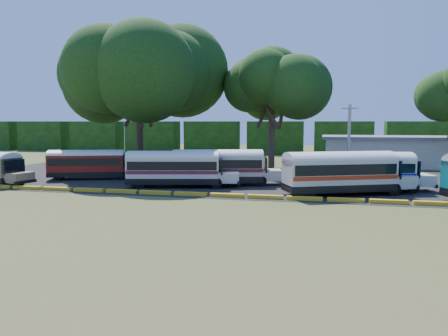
% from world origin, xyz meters
% --- Properties ---
extents(ground, '(160.00, 160.00, 0.00)m').
position_xyz_m(ground, '(0.00, 0.00, 0.00)').
color(ground, '#34531B').
rests_on(ground, ground).
extents(asphalt_strip, '(64.00, 24.00, 0.02)m').
position_xyz_m(asphalt_strip, '(1.00, 12.00, 0.01)').
color(asphalt_strip, black).
rests_on(asphalt_strip, ground).
extents(curb, '(53.70, 0.45, 0.30)m').
position_xyz_m(curb, '(-0.00, 1.00, 0.15)').
color(curb, gold).
rests_on(curb, ground).
extents(terminal_building, '(19.00, 9.00, 4.00)m').
position_xyz_m(terminal_building, '(18.00, 30.00, 2.03)').
color(terminal_building, beige).
rests_on(terminal_building, ground).
extents(treeline_backdrop, '(130.00, 4.00, 6.00)m').
position_xyz_m(treeline_backdrop, '(0.00, 48.00, 3.00)').
color(treeline_backdrop, black).
rests_on(treeline_backdrop, ground).
extents(bus_red, '(9.51, 5.14, 3.05)m').
position_xyz_m(bus_red, '(-14.77, 8.43, 1.75)').
color(bus_red, black).
rests_on(bus_red, ground).
extents(bus_cream_west, '(10.38, 4.64, 3.32)m').
position_xyz_m(bus_cream_west, '(-4.19, 5.18, 1.87)').
color(bus_cream_west, black).
rests_on(bus_cream_west, ground).
extents(bus_cream_east, '(10.49, 5.00, 3.35)m').
position_xyz_m(bus_cream_east, '(-0.59, 7.39, 1.89)').
color(bus_cream_east, black).
rests_on(bus_cream_east, ground).
extents(bus_white_red, '(10.95, 6.80, 3.55)m').
position_xyz_m(bus_white_red, '(10.28, 4.08, 2.01)').
color(bus_white_red, black).
rests_on(bus_white_red, ground).
extents(bus_white_blue, '(10.56, 5.09, 3.37)m').
position_xyz_m(bus_white_blue, '(12.20, 6.53, 1.91)').
color(bus_white_blue, black).
rests_on(bus_white_blue, ground).
extents(tree_west, '(15.00, 15.00, 17.32)m').
position_xyz_m(tree_west, '(-12.96, 17.11, 11.80)').
color(tree_west, '#3D281E').
rests_on(tree_west, ground).
extents(tree_center, '(10.28, 10.28, 15.01)m').
position_xyz_m(tree_center, '(2.43, 21.89, 11.19)').
color(tree_center, '#3D281E').
rests_on(tree_center, ground).
extents(utility_pole, '(1.60, 0.30, 7.60)m').
position_xyz_m(utility_pole, '(11.19, 12.74, 3.91)').
color(utility_pole, gray).
rests_on(utility_pole, ground).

